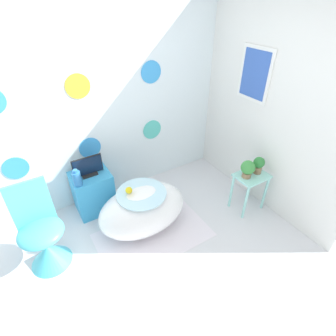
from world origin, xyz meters
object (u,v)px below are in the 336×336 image
vase (77,178)px  bathtub (143,209)px  potted_plant_left (248,168)px  potted_plant_right (259,164)px  tv (88,167)px  chair (45,242)px

vase → bathtub: bearing=-40.5°
bathtub → potted_plant_left: (1.19, -0.38, 0.37)m
potted_plant_right → tv: bearing=150.6°
vase → potted_plant_left: bearing=-26.1°
bathtub → potted_plant_left: potted_plant_left is taller
vase → potted_plant_right: 2.10m
bathtub → chair: size_ratio=1.12×
bathtub → vase: vase is taller
potted_plant_left → potted_plant_right: 0.17m
tv → potted_plant_left: bearing=-31.9°
chair → vase: size_ratio=4.48×
chair → vase: bearing=38.6°
bathtub → tv: size_ratio=2.96×
potted_plant_right → chair: bearing=169.2°
tv → potted_plant_left: size_ratio=1.59×
vase → tv: bearing=38.0°
chair → potted_plant_left: bearing=-11.6°
bathtub → chair: 1.05m
chair → tv: (0.66, 0.52, 0.35)m
tv → potted_plant_left: tv is taller
vase → potted_plant_right: bearing=-24.1°
chair → potted_plant_right: chair is taller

